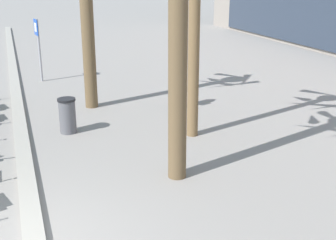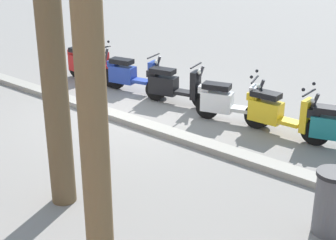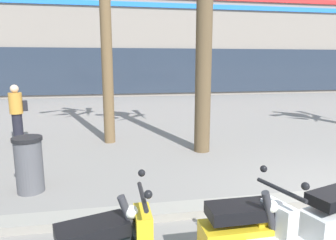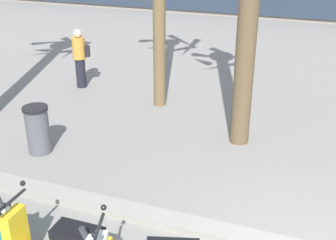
{
  "view_description": "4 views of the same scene",
  "coord_description": "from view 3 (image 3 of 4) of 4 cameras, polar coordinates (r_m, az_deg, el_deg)",
  "views": [
    {
      "loc": [
        6.33,
        0.38,
        4.17
      ],
      "look_at": [
        -2.77,
        3.59,
        0.95
      ],
      "focal_mm": 48.25,
      "sensor_mm": 36.0,
      "label": 1
    },
    {
      "loc": [
        -7.44,
        7.67,
        4.05
      ],
      "look_at": [
        -2.35,
        1.54,
        0.9
      ],
      "focal_mm": 53.25,
      "sensor_mm": 36.0,
      "label": 2
    },
    {
      "loc": [
        -3.94,
        -3.56,
        2.17
      ],
      "look_at": [
        -2.77,
        2.93,
        0.91
      ],
      "focal_mm": 32.7,
      "sensor_mm": 36.0,
      "label": 3
    },
    {
      "loc": [
        -0.38,
        -4.54,
        4.11
      ],
      "look_at": [
        -2.87,
        2.1,
        0.89
      ],
      "focal_mm": 46.91,
      "sensor_mm": 36.0,
      "label": 4
    }
  ],
  "objects": [
    {
      "name": "scooter_white_lead_nearest",
      "position": [
        3.67,
        25.76,
        -18.22
      ],
      "size": [
        1.68,
        0.76,
        1.17
      ],
      "color": "black",
      "rests_on": "ground"
    },
    {
      "name": "litter_bin",
      "position": [
        5.66,
        -24.48,
        -7.5
      ],
      "size": [
        0.48,
        0.48,
        0.95
      ],
      "color": "#56565B",
      "rests_on": "ground"
    },
    {
      "name": "pedestrian_strolling_near_curb",
      "position": [
        9.2,
        -26.35,
        1.3
      ],
      "size": [
        0.46,
        0.35,
        1.57
      ],
      "color": "black",
      "rests_on": "ground"
    }
  ]
}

